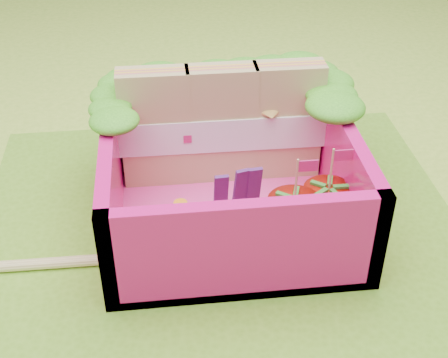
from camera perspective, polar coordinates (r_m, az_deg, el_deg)
ground at (r=3.29m, az=0.08°, el=-6.63°), size 14.00×14.00×0.00m
placemat at (r=3.28m, az=0.08°, el=-6.43°), size 2.60×2.60×0.03m
bento_floor at (r=3.46m, az=0.42°, el=-3.03°), size 1.30×1.30×0.05m
bento_box at (r=3.31m, az=0.44°, el=0.38°), size 1.30×1.30×0.55m
lettuce_ruffle at (r=3.53m, az=-0.44°, el=9.04°), size 1.43×0.77×0.11m
sandwich_stack at (r=3.52m, az=-0.13°, el=4.97°), size 1.25×0.18×0.69m
broccoli at (r=3.05m, az=-6.94°, el=-4.48°), size 0.33×0.33×0.25m
carrot_sticks at (r=3.10m, az=-4.12°, el=-4.72°), size 0.10×0.16×0.27m
purple_wedges at (r=3.20m, az=1.26°, el=-1.70°), size 0.24×0.07×0.38m
strawberry_left at (r=3.15m, az=6.33°, el=-3.84°), size 0.27×0.27×0.51m
strawberry_right at (r=3.26m, az=9.37°, el=-2.68°), size 0.26×0.26×0.50m
snap_peas at (r=3.31m, az=7.69°, el=-4.31°), size 0.64×0.45×0.05m
chopsticks at (r=3.31m, az=-19.67°, el=-7.55°), size 2.03×0.09×0.05m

